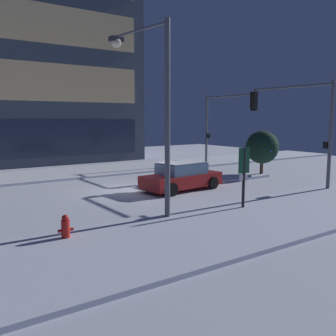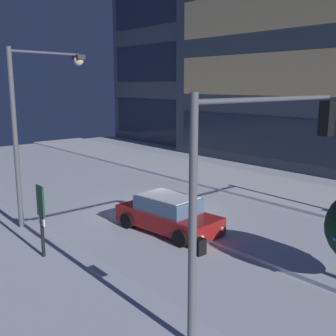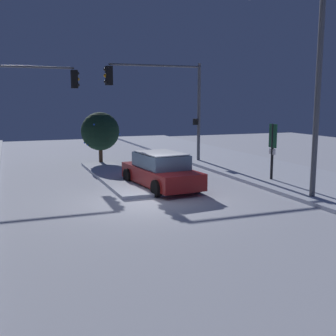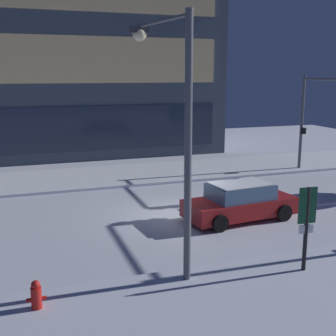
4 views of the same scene
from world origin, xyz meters
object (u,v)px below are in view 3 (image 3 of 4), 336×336
car_near (161,171)px  street_lamp_arched (298,65)px  parking_info_sign (273,145)px  decorated_tree_median (100,131)px  traffic_light_corner_far_right (22,95)px  traffic_light_corner_near_right (162,93)px

car_near → street_lamp_arched: (-4.15, -3.47, 4.10)m
parking_info_sign → decorated_tree_median: (7.98, 6.02, 0.24)m
parking_info_sign → decorated_tree_median: 10.00m
car_near → street_lamp_arched: street_lamp_arched is taller
traffic_light_corner_far_right → parking_info_sign: bearing=-40.1°
parking_info_sign → traffic_light_corner_far_right: bearing=-37.5°
street_lamp_arched → decorated_tree_median: (11.50, 4.44, -2.92)m
car_near → decorated_tree_median: bearing=1.7°
car_near → parking_info_sign: (-0.63, -5.05, 0.94)m
traffic_light_corner_near_right → parking_info_sign: size_ratio=2.20×
traffic_light_corner_far_right → street_lamp_arched: (-12.00, -8.51, 0.90)m
car_near → decorated_tree_median: size_ratio=1.57×
traffic_light_corner_far_right → decorated_tree_median: size_ratio=1.88×
traffic_light_corner_near_right → street_lamp_arched: street_lamp_arched is taller
decorated_tree_median → car_near: bearing=-172.5°
parking_info_sign → decorated_tree_median: bearing=-50.4°
car_near → decorated_tree_median: 7.51m
car_near → parking_info_sign: 5.17m
traffic_light_corner_far_right → car_near: bearing=-57.3°
traffic_light_corner_near_right → decorated_tree_median: bearing=-20.4°
traffic_light_corner_far_right → street_lamp_arched: bearing=-54.7°
traffic_light_corner_near_right → street_lamp_arched: 10.36m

